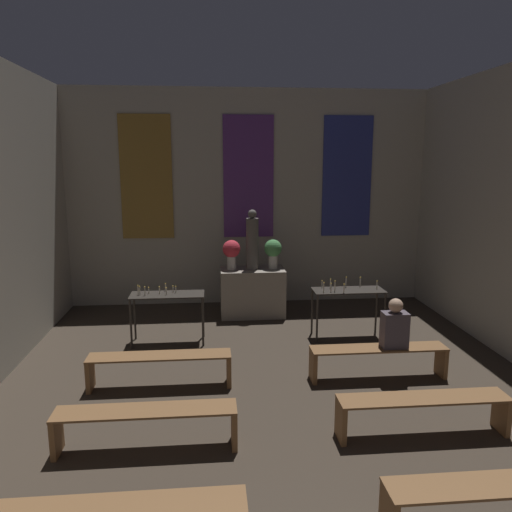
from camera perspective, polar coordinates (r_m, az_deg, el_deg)
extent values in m
cube|color=#B2AD9E|center=(10.83, -0.89, 6.61)|extent=(7.89, 0.12, 4.59)
cube|color=olive|center=(10.78, -12.42, 8.78)|extent=(1.07, 0.03, 2.57)
cube|color=#60337F|center=(10.73, -0.87, 9.02)|extent=(1.07, 0.03, 2.57)
cube|color=navy|center=(11.10, 10.36, 8.91)|extent=(1.07, 0.03, 2.57)
cube|color=gray|center=(10.12, -0.42, -4.13)|extent=(1.28, 0.74, 0.96)
cylinder|color=#5B5651|center=(9.91, -0.42, 1.40)|extent=(0.25, 0.25, 1.02)
sphere|color=#5B5651|center=(9.83, -0.43, 4.83)|extent=(0.17, 0.17, 0.17)
cylinder|color=beige|center=(9.95, -2.80, -0.71)|extent=(0.18, 0.18, 0.29)
sphere|color=#DB3342|center=(9.90, -2.82, 0.82)|extent=(0.35, 0.35, 0.35)
cylinder|color=beige|center=(10.02, 1.95, -0.62)|extent=(0.18, 0.18, 0.29)
sphere|color=#4C9351|center=(9.97, 1.96, 0.90)|extent=(0.35, 0.35, 0.35)
cube|color=#332D28|center=(8.64, -10.11, -4.37)|extent=(1.25, 0.50, 0.02)
cylinder|color=#332D28|center=(8.63, -14.11, -7.56)|extent=(0.04, 0.04, 0.85)
cylinder|color=#332D28|center=(8.52, -6.10, -7.51)|extent=(0.04, 0.04, 0.85)
cylinder|color=#332D28|center=(9.04, -13.69, -6.68)|extent=(0.04, 0.04, 0.85)
cylinder|color=#332D28|center=(8.94, -6.06, -6.62)|extent=(0.04, 0.04, 0.85)
cylinder|color=silver|center=(8.73, -9.45, -3.79)|extent=(0.02, 0.02, 0.10)
sphere|color=#F9CC4C|center=(8.71, -9.47, -3.41)|extent=(0.02, 0.02, 0.02)
cylinder|color=silver|center=(8.59, -10.22, -4.02)|extent=(0.02, 0.02, 0.11)
sphere|color=#F9CC4C|center=(8.57, -10.24, -3.59)|extent=(0.02, 0.02, 0.02)
cylinder|color=silver|center=(8.66, -13.34, -3.87)|extent=(0.02, 0.02, 0.15)
sphere|color=#F9CC4C|center=(8.64, -13.36, -3.31)|extent=(0.02, 0.02, 0.02)
cylinder|color=silver|center=(8.61, -12.59, -3.99)|extent=(0.02, 0.02, 0.13)
sphere|color=#F9CC4C|center=(8.59, -12.61, -3.48)|extent=(0.02, 0.02, 0.02)
cylinder|color=silver|center=(8.83, -10.30, -3.58)|extent=(0.02, 0.02, 0.12)
sphere|color=#F9CC4C|center=(8.81, -10.32, -3.12)|extent=(0.02, 0.02, 0.02)
cylinder|color=silver|center=(8.66, -13.14, -3.93)|extent=(0.02, 0.02, 0.13)
sphere|color=#F9CC4C|center=(8.64, -13.16, -3.42)|extent=(0.02, 0.02, 0.02)
cylinder|color=silver|center=(8.69, -9.15, -3.85)|extent=(0.02, 0.02, 0.10)
sphere|color=#F9CC4C|center=(8.67, -9.17, -3.46)|extent=(0.02, 0.02, 0.02)
cylinder|color=silver|center=(8.66, -10.98, -3.92)|extent=(0.02, 0.02, 0.11)
sphere|color=#F9CC4C|center=(8.65, -10.99, -3.50)|extent=(0.02, 0.02, 0.02)
cylinder|color=silver|center=(8.72, -12.16, -3.92)|extent=(0.02, 0.02, 0.09)
sphere|color=#F9CC4C|center=(8.71, -12.18, -3.54)|extent=(0.02, 0.02, 0.02)
cube|color=#332D28|center=(8.94, 10.52, -3.87)|extent=(1.25, 0.50, 0.02)
cylinder|color=#332D28|center=(8.71, 7.00, -7.13)|extent=(0.04, 0.04, 0.85)
cylinder|color=#332D28|center=(9.03, 14.47, -6.74)|extent=(0.04, 0.04, 0.85)
cylinder|color=#332D28|center=(9.12, 6.42, -6.28)|extent=(0.04, 0.04, 0.85)
cylinder|color=#332D28|center=(9.43, 13.58, -5.94)|extent=(0.04, 0.04, 0.85)
cylinder|color=silver|center=(8.98, 7.56, -3.25)|extent=(0.02, 0.02, 0.12)
sphere|color=#F9CC4C|center=(8.97, 7.57, -2.82)|extent=(0.02, 0.02, 0.02)
cylinder|color=silver|center=(8.72, 8.58, -3.65)|extent=(0.02, 0.02, 0.14)
sphere|color=#F9CC4C|center=(8.70, 8.59, -3.13)|extent=(0.02, 0.02, 0.02)
cylinder|color=silver|center=(8.67, 7.75, -3.63)|extent=(0.02, 0.02, 0.16)
sphere|color=#F9CC4C|center=(8.65, 7.76, -3.04)|extent=(0.02, 0.02, 0.02)
cylinder|color=silver|center=(9.10, 13.66, -3.27)|extent=(0.02, 0.02, 0.12)
sphere|color=#F9CC4C|center=(9.08, 13.68, -2.81)|extent=(0.02, 0.02, 0.02)
cylinder|color=silver|center=(9.19, 11.82, -2.96)|extent=(0.02, 0.02, 0.15)
sphere|color=#F9CC4C|center=(9.16, 11.84, -2.42)|extent=(0.02, 0.02, 0.02)
cylinder|color=silver|center=(8.68, 10.02, -3.73)|extent=(0.02, 0.02, 0.14)
sphere|color=#F9CC4C|center=(8.66, 10.04, -3.20)|extent=(0.02, 0.02, 0.02)
cylinder|color=silver|center=(9.07, 10.25, -3.02)|extent=(0.02, 0.02, 0.17)
sphere|color=#F9CC4C|center=(9.04, 10.27, -2.42)|extent=(0.02, 0.02, 0.02)
cylinder|color=silver|center=(8.96, 8.50, -3.20)|extent=(0.02, 0.02, 0.15)
sphere|color=#F9CC4C|center=(8.94, 8.52, -2.65)|extent=(0.02, 0.02, 0.02)
cylinder|color=silver|center=(8.74, 9.01, -3.49)|extent=(0.02, 0.02, 0.17)
sphere|color=#F9CC4C|center=(8.72, 9.03, -2.86)|extent=(0.02, 0.02, 0.02)
cube|color=brown|center=(4.46, -15.17, -26.03)|extent=(1.96, 0.36, 0.03)
cube|color=brown|center=(5.00, 26.22, -22.38)|extent=(1.96, 0.36, 0.03)
cube|color=brown|center=(5.75, -12.49, -16.86)|extent=(1.96, 0.36, 0.03)
cube|color=brown|center=(6.05, -21.85, -18.44)|extent=(0.06, 0.32, 0.44)
cube|color=brown|center=(5.82, -2.52, -18.87)|extent=(0.06, 0.32, 0.44)
cube|color=brown|center=(6.17, 18.62, -15.14)|extent=(1.96, 0.36, 0.03)
cube|color=brown|center=(5.98, 9.67, -18.11)|extent=(0.06, 0.32, 0.44)
cube|color=brown|center=(6.70, 26.25, -15.83)|extent=(0.06, 0.32, 0.44)
cube|color=brown|center=(7.13, -10.95, -11.13)|extent=(1.96, 0.36, 0.03)
cube|color=brown|center=(7.38, -18.44, -12.71)|extent=(0.06, 0.32, 0.44)
cube|color=brown|center=(7.19, -3.13, -12.78)|extent=(0.06, 0.32, 0.44)
cube|color=brown|center=(7.48, 13.85, -10.19)|extent=(1.96, 0.36, 0.03)
cube|color=brown|center=(7.32, 6.54, -12.38)|extent=(0.06, 0.32, 0.44)
cube|color=brown|center=(7.92, 20.42, -11.19)|extent=(0.06, 0.32, 0.44)
cube|color=#564C56|center=(7.46, 15.54, -8.13)|extent=(0.36, 0.24, 0.51)
sphere|color=tan|center=(7.36, 15.69, -5.48)|extent=(0.20, 0.20, 0.20)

